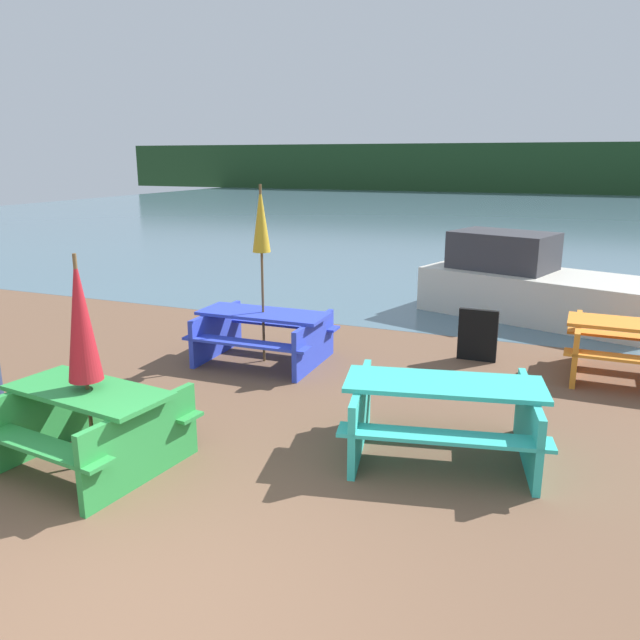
{
  "coord_description": "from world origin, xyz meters",
  "views": [
    {
      "loc": [
        2.37,
        -2.5,
        2.84
      ],
      "look_at": [
        -0.5,
        4.55,
        0.85
      ],
      "focal_mm": 35.0,
      "sensor_mm": 36.0,
      "label": 1
    }
  ],
  "objects_px": {
    "picnic_table_teal": "(443,410)",
    "picnic_table_blue": "(264,331)",
    "umbrella_crimson": "(81,319)",
    "signboard": "(478,335)",
    "picnic_table_orange": "(632,346)",
    "picnic_table_green": "(91,420)",
    "boat": "(531,286)",
    "umbrella_gold": "(261,222)"
  },
  "relations": [
    {
      "from": "picnic_table_blue",
      "to": "signboard",
      "type": "relative_size",
      "value": 2.46
    },
    {
      "from": "picnic_table_green",
      "to": "umbrella_gold",
      "type": "distance_m",
      "value": 3.74
    },
    {
      "from": "umbrella_crimson",
      "to": "signboard",
      "type": "height_order",
      "value": "umbrella_crimson"
    },
    {
      "from": "picnic_table_blue",
      "to": "boat",
      "type": "height_order",
      "value": "boat"
    },
    {
      "from": "picnic_table_green",
      "to": "picnic_table_teal",
      "type": "bearing_deg",
      "value": 25.73
    },
    {
      "from": "signboard",
      "to": "umbrella_crimson",
      "type": "bearing_deg",
      "value": -122.24
    },
    {
      "from": "picnic_table_green",
      "to": "picnic_table_blue",
      "type": "relative_size",
      "value": 0.94
    },
    {
      "from": "umbrella_crimson",
      "to": "signboard",
      "type": "bearing_deg",
      "value": 57.76
    },
    {
      "from": "umbrella_crimson",
      "to": "boat",
      "type": "relative_size",
      "value": 0.46
    },
    {
      "from": "umbrella_crimson",
      "to": "boat",
      "type": "height_order",
      "value": "umbrella_crimson"
    },
    {
      "from": "picnic_table_teal",
      "to": "umbrella_crimson",
      "type": "distance_m",
      "value": 3.49
    },
    {
      "from": "picnic_table_orange",
      "to": "umbrella_crimson",
      "type": "relative_size",
      "value": 0.81
    },
    {
      "from": "picnic_table_green",
      "to": "umbrella_crimson",
      "type": "distance_m",
      "value": 0.98
    },
    {
      "from": "picnic_table_blue",
      "to": "umbrella_crimson",
      "type": "bearing_deg",
      "value": -91.14
    },
    {
      "from": "picnic_table_teal",
      "to": "boat",
      "type": "distance_m",
      "value": 6.15
    },
    {
      "from": "picnic_table_teal",
      "to": "umbrella_crimson",
      "type": "relative_size",
      "value": 1.05
    },
    {
      "from": "picnic_table_teal",
      "to": "picnic_table_orange",
      "type": "distance_m",
      "value": 3.59
    },
    {
      "from": "signboard",
      "to": "picnic_table_orange",
      "type": "bearing_deg",
      "value": -1.58
    },
    {
      "from": "boat",
      "to": "signboard",
      "type": "distance_m",
      "value": 3.05
    },
    {
      "from": "signboard",
      "to": "picnic_table_teal",
      "type": "bearing_deg",
      "value": -87.74
    },
    {
      "from": "umbrella_crimson",
      "to": "signboard",
      "type": "xyz_separation_m",
      "value": [
        2.89,
        4.59,
        -1.06
      ]
    },
    {
      "from": "signboard",
      "to": "boat",
      "type": "bearing_deg",
      "value": 80.51
    },
    {
      "from": "picnic_table_blue",
      "to": "umbrella_gold",
      "type": "distance_m",
      "value": 1.55
    },
    {
      "from": "picnic_table_teal",
      "to": "umbrella_gold",
      "type": "distance_m",
      "value": 3.85
    },
    {
      "from": "picnic_table_green",
      "to": "picnic_table_blue",
      "type": "xyz_separation_m",
      "value": [
        0.07,
        3.41,
        -0.01
      ]
    },
    {
      "from": "picnic_table_green",
      "to": "picnic_table_blue",
      "type": "distance_m",
      "value": 3.41
    },
    {
      "from": "boat",
      "to": "signboard",
      "type": "bearing_deg",
      "value": -81.72
    },
    {
      "from": "picnic_table_teal",
      "to": "picnic_table_blue",
      "type": "xyz_separation_m",
      "value": [
        -2.95,
        1.95,
        -0.02
      ]
    },
    {
      "from": "picnic_table_orange",
      "to": "signboard",
      "type": "height_order",
      "value": "picnic_table_orange"
    },
    {
      "from": "picnic_table_orange",
      "to": "umbrella_gold",
      "type": "distance_m",
      "value": 5.17
    },
    {
      "from": "picnic_table_teal",
      "to": "umbrella_crimson",
      "type": "xyz_separation_m",
      "value": [
        -3.02,
        -1.45,
        0.97
      ]
    },
    {
      "from": "picnic_table_blue",
      "to": "picnic_table_orange",
      "type": "distance_m",
      "value": 4.93
    },
    {
      "from": "picnic_table_blue",
      "to": "signboard",
      "type": "xyz_separation_m",
      "value": [
        2.83,
        1.18,
        -0.07
      ]
    },
    {
      "from": "boat",
      "to": "picnic_table_orange",
      "type": "bearing_deg",
      "value": -46.44
    },
    {
      "from": "picnic_table_blue",
      "to": "boat",
      "type": "xyz_separation_m",
      "value": [
        3.33,
        4.18,
        0.12
      ]
    },
    {
      "from": "umbrella_crimson",
      "to": "umbrella_gold",
      "type": "bearing_deg",
      "value": 88.86
    },
    {
      "from": "umbrella_gold",
      "to": "boat",
      "type": "relative_size",
      "value": 0.57
    },
    {
      "from": "picnic_table_orange",
      "to": "boat",
      "type": "relative_size",
      "value": 0.38
    },
    {
      "from": "picnic_table_orange",
      "to": "picnic_table_green",
      "type": "bearing_deg",
      "value": -137.07
    },
    {
      "from": "picnic_table_blue",
      "to": "signboard",
      "type": "distance_m",
      "value": 3.06
    },
    {
      "from": "umbrella_crimson",
      "to": "umbrella_gold",
      "type": "xyz_separation_m",
      "value": [
        0.07,
        3.41,
        0.56
      ]
    },
    {
      "from": "boat",
      "to": "signboard",
      "type": "height_order",
      "value": "boat"
    }
  ]
}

